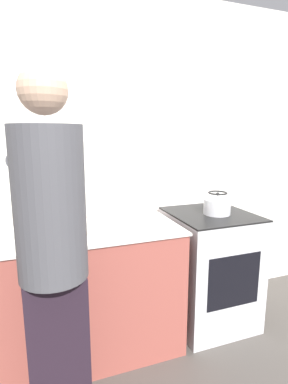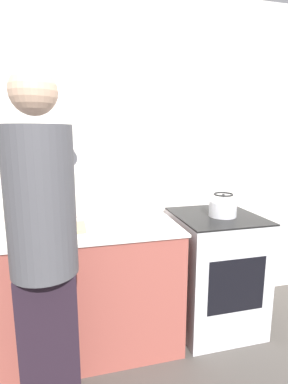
{
  "view_description": "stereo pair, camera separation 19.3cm",
  "coord_description": "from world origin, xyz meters",
  "px_view_note": "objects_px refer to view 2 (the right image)",
  "views": [
    {
      "loc": [
        -0.48,
        -1.62,
        1.53
      ],
      "look_at": [
        0.19,
        0.19,
        1.15
      ],
      "focal_mm": 28.0,
      "sensor_mm": 36.0,
      "label": 1
    },
    {
      "loc": [
        -0.29,
        -1.68,
        1.53
      ],
      "look_at": [
        0.19,
        0.19,
        1.15
      ],
      "focal_mm": 28.0,
      "sensor_mm": 36.0,
      "label": 2
    }
  ],
  "objects_px": {
    "bowl_prep": "(131,216)",
    "oven": "(214,270)",
    "kettle": "(223,207)",
    "person": "(44,244)",
    "knife": "(50,228)",
    "cutting_board": "(58,229)"
  },
  "relations": [
    {
      "from": "cutting_board",
      "to": "bowl_prep",
      "type": "height_order",
      "value": "bowl_prep"
    },
    {
      "from": "knife",
      "to": "kettle",
      "type": "bearing_deg",
      "value": 23.41
    },
    {
      "from": "person",
      "to": "bowl_prep",
      "type": "xyz_separation_m",
      "value": [
        0.56,
        0.61,
        -0.06
      ]
    },
    {
      "from": "person",
      "to": "knife",
      "type": "height_order",
      "value": "person"
    },
    {
      "from": "kettle",
      "to": "bowl_prep",
      "type": "xyz_separation_m",
      "value": [
        -0.69,
        0.1,
        -0.06
      ]
    },
    {
      "from": "bowl_prep",
      "to": "oven",
      "type": "bearing_deg",
      "value": -5.97
    },
    {
      "from": "knife",
      "to": "cutting_board",
      "type": "bearing_deg",
      "value": 30.13
    },
    {
      "from": "knife",
      "to": "bowl_prep",
      "type": "bearing_deg",
      "value": 33.88
    },
    {
      "from": "oven",
      "to": "bowl_prep",
      "type": "relative_size",
      "value": 4.59
    },
    {
      "from": "cutting_board",
      "to": "bowl_prep",
      "type": "distance_m",
      "value": 0.53
    },
    {
      "from": "oven",
      "to": "cutting_board",
      "type": "distance_m",
      "value": 1.26
    },
    {
      "from": "kettle",
      "to": "cutting_board",
      "type": "bearing_deg",
      "value": 179.93
    },
    {
      "from": "bowl_prep",
      "to": "cutting_board",
      "type": "bearing_deg",
      "value": -169.02
    },
    {
      "from": "person",
      "to": "kettle",
      "type": "distance_m",
      "value": 1.35
    },
    {
      "from": "bowl_prep",
      "to": "kettle",
      "type": "bearing_deg",
      "value": -8.41
    },
    {
      "from": "bowl_prep",
      "to": "person",
      "type": "bearing_deg",
      "value": -132.62
    },
    {
      "from": "oven",
      "to": "cutting_board",
      "type": "relative_size",
      "value": 2.5
    },
    {
      "from": "oven",
      "to": "kettle",
      "type": "relative_size",
      "value": 4.43
    },
    {
      "from": "kettle",
      "to": "bowl_prep",
      "type": "distance_m",
      "value": 0.7
    },
    {
      "from": "oven",
      "to": "kettle",
      "type": "bearing_deg",
      "value": -48.82
    },
    {
      "from": "person",
      "to": "knife",
      "type": "xyz_separation_m",
      "value": [
        0.0,
        0.51,
        -0.08
      ]
    },
    {
      "from": "kettle",
      "to": "bowl_prep",
      "type": "bearing_deg",
      "value": 171.59
    }
  ]
}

